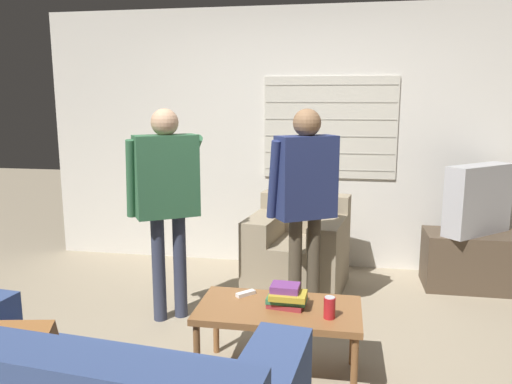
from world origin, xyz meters
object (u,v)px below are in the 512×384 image
coffee_table (279,314)px  spare_remote (246,294)px  tv (478,199)px  person_left_standing (167,188)px  person_right_standing (305,190)px  soda_can (329,308)px  book_stack (287,297)px  armchair_beige (298,250)px

coffee_table → spare_remote: (-0.23, 0.14, 0.06)m
tv → person_left_standing: size_ratio=0.40×
person_left_standing → person_right_standing: 1.03m
tv → soda_can: bearing=14.9°
book_stack → soda_can: 0.28m
person_left_standing → person_right_standing: size_ratio=1.00×
book_stack → tv: bearing=49.7°
person_left_standing → soda_can: (1.24, -0.79, -0.51)m
coffee_table → soda_can: size_ratio=7.72×
armchair_beige → book_stack: 1.49m
coffee_table → book_stack: size_ratio=4.04×
tv → person_right_standing: person_right_standing is taller
coffee_table → book_stack: 0.12m
armchair_beige → tv: bearing=-161.9°
spare_remote → person_left_standing: bearing=-174.0°
person_left_standing → soda_can: person_left_standing is taller
armchair_beige → tv: size_ratio=1.42×
coffee_table → person_left_standing: size_ratio=0.61×
person_right_standing → coffee_table: bearing=-127.7°
person_left_standing → armchair_beige: bearing=8.2°
soda_can → coffee_table: bearing=161.5°
book_stack → soda_can: (0.26, -0.11, -0.00)m
armchair_beige → soda_can: armchair_beige is taller
armchair_beige → person_left_standing: size_ratio=0.57×
armchair_beige → tv: (1.54, 0.26, 0.46)m
coffee_table → book_stack: (0.04, 0.01, 0.11)m
person_left_standing → soda_can: size_ratio=12.74×
person_left_standing → tv: bearing=-9.6°
armchair_beige → tv: 1.63m
soda_can → spare_remote: (-0.53, 0.24, -0.05)m
spare_remote → person_right_standing: bearing=109.7°
soda_can → spare_remote: size_ratio=1.04×
person_right_standing → book_stack: bearing=-124.6°
soda_can → spare_remote: bearing=155.2°
coffee_table → person_left_standing: person_left_standing is taller
coffee_table → tv: tv is taller
coffee_table → person_right_standing: bearing=84.4°
person_left_standing → spare_remote: (0.70, -0.55, -0.56)m
tv → person_left_standing: (-2.46, -1.06, 0.21)m
tv → spare_remote: bearing=0.9°
book_stack → person_left_standing: bearing=145.2°
person_left_standing → book_stack: person_left_standing is taller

